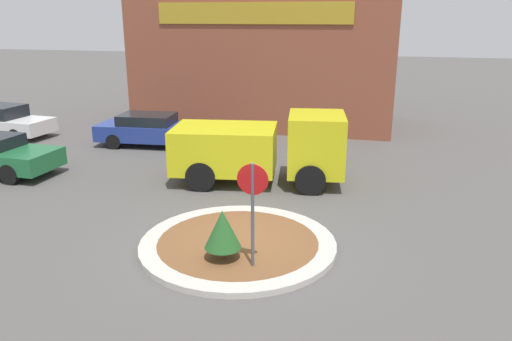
{
  "coord_description": "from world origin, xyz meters",
  "views": [
    {
      "loc": [
        3.01,
        -10.18,
        5.16
      ],
      "look_at": [
        -0.03,
        1.82,
        1.31
      ],
      "focal_mm": 35.0,
      "sensor_mm": 36.0,
      "label": 1
    }
  ],
  "objects_px": {
    "parked_sedan_white": "(2,121)",
    "parked_sedan_blue": "(152,130)",
    "stop_sign": "(253,199)",
    "utility_truck": "(261,147)"
  },
  "relations": [
    {
      "from": "stop_sign",
      "to": "parked_sedan_white",
      "type": "height_order",
      "value": "stop_sign"
    },
    {
      "from": "utility_truck",
      "to": "parked_sedan_blue",
      "type": "height_order",
      "value": "utility_truck"
    },
    {
      "from": "stop_sign",
      "to": "parked_sedan_white",
      "type": "relative_size",
      "value": 0.53
    },
    {
      "from": "utility_truck",
      "to": "parked_sedan_white",
      "type": "bearing_deg",
      "value": 156.29
    },
    {
      "from": "stop_sign",
      "to": "utility_truck",
      "type": "relative_size",
      "value": 0.42
    },
    {
      "from": "stop_sign",
      "to": "parked_sedan_blue",
      "type": "height_order",
      "value": "stop_sign"
    },
    {
      "from": "parked_sedan_white",
      "to": "parked_sedan_blue",
      "type": "distance_m",
      "value": 7.17
    },
    {
      "from": "stop_sign",
      "to": "utility_truck",
      "type": "distance_m",
      "value": 5.93
    },
    {
      "from": "stop_sign",
      "to": "parked_sedan_blue",
      "type": "xyz_separation_m",
      "value": [
        -6.72,
        9.32,
        -0.96
      ]
    },
    {
      "from": "parked_sedan_white",
      "to": "parked_sedan_blue",
      "type": "relative_size",
      "value": 0.98
    }
  ]
}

